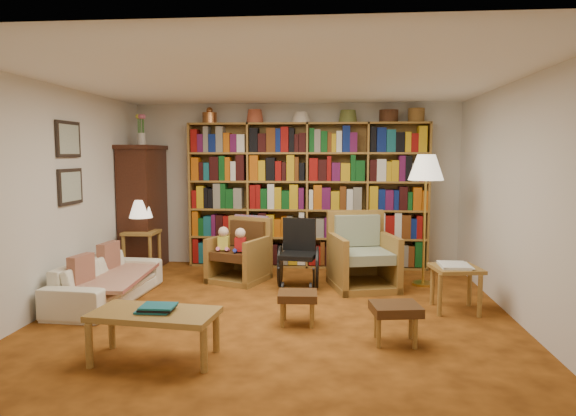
# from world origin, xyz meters

# --- Properties ---
(floor) EXTENTS (5.00, 5.00, 0.00)m
(floor) POSITION_xyz_m (0.00, 0.00, 0.00)
(floor) COLOR #A65819
(floor) RESTS_ON ground
(ceiling) EXTENTS (5.00, 5.00, 0.00)m
(ceiling) POSITION_xyz_m (0.00, 0.00, 2.50)
(ceiling) COLOR white
(ceiling) RESTS_ON wall_back
(wall_back) EXTENTS (5.00, 0.00, 5.00)m
(wall_back) POSITION_xyz_m (0.00, 2.50, 1.25)
(wall_back) COLOR silver
(wall_back) RESTS_ON floor
(wall_front) EXTENTS (5.00, 0.00, 5.00)m
(wall_front) POSITION_xyz_m (0.00, -2.50, 1.25)
(wall_front) COLOR silver
(wall_front) RESTS_ON floor
(wall_left) EXTENTS (0.00, 5.00, 5.00)m
(wall_left) POSITION_xyz_m (-2.50, 0.00, 1.25)
(wall_left) COLOR silver
(wall_left) RESTS_ON floor
(wall_right) EXTENTS (0.00, 5.00, 5.00)m
(wall_right) POSITION_xyz_m (2.50, 0.00, 1.25)
(wall_right) COLOR silver
(wall_right) RESTS_ON floor
(bookshelf) EXTENTS (3.60, 0.30, 2.42)m
(bookshelf) POSITION_xyz_m (0.20, 2.33, 1.17)
(bookshelf) COLOR #A27632
(bookshelf) RESTS_ON floor
(curio_cabinet) EXTENTS (0.50, 0.95, 2.40)m
(curio_cabinet) POSITION_xyz_m (-2.25, 2.00, 0.95)
(curio_cabinet) COLOR #3E1E11
(curio_cabinet) RESTS_ON floor
(framed_pictures) EXTENTS (0.03, 0.52, 0.97)m
(framed_pictures) POSITION_xyz_m (-2.48, 0.30, 1.62)
(framed_pictures) COLOR black
(framed_pictures) RESTS_ON wall_left
(sofa) EXTENTS (1.75, 0.77, 0.50)m
(sofa) POSITION_xyz_m (-2.05, 0.25, 0.25)
(sofa) COLOR #F1E9CC
(sofa) RESTS_ON floor
(sofa_throw) EXTENTS (0.86, 1.47, 0.04)m
(sofa_throw) POSITION_xyz_m (-2.00, 0.25, 0.30)
(sofa_throw) COLOR beige
(sofa_throw) RESTS_ON sofa
(cushion_left) EXTENTS (0.15, 0.37, 0.36)m
(cushion_left) POSITION_xyz_m (-2.18, 0.60, 0.45)
(cushion_left) COLOR maroon
(cushion_left) RESTS_ON sofa
(cushion_right) EXTENTS (0.17, 0.36, 0.34)m
(cushion_right) POSITION_xyz_m (-2.18, -0.10, 0.45)
(cushion_right) COLOR maroon
(cushion_right) RESTS_ON sofa
(side_table_lamp) EXTENTS (0.46, 0.46, 0.63)m
(side_table_lamp) POSITION_xyz_m (-2.15, 1.62, 0.48)
(side_table_lamp) COLOR #A27632
(side_table_lamp) RESTS_ON floor
(table_lamp) EXTENTS (0.33, 0.33, 0.45)m
(table_lamp) POSITION_xyz_m (-2.15, 1.62, 0.94)
(table_lamp) COLOR gold
(table_lamp) RESTS_ON side_table_lamp
(armchair_leather) EXTENTS (0.93, 0.93, 0.87)m
(armchair_leather) POSITION_xyz_m (-0.68, 1.43, 0.36)
(armchair_leather) COLOR #A27632
(armchair_leather) RESTS_ON floor
(armchair_sage) EXTENTS (0.98, 1.00, 0.97)m
(armchair_sage) POSITION_xyz_m (0.99, 1.21, 0.37)
(armchair_sage) COLOR #A27632
(armchair_sage) RESTS_ON floor
(wheelchair) EXTENTS (0.51, 0.72, 0.89)m
(wheelchair) POSITION_xyz_m (0.15, 1.08, 0.41)
(wheelchair) COLOR black
(wheelchair) RESTS_ON floor
(floor_lamp) EXTENTS (0.46, 0.46, 1.73)m
(floor_lamp) POSITION_xyz_m (1.79, 1.36, 1.49)
(floor_lamp) COLOR gold
(floor_lamp) RESTS_ON floor
(side_table_papers) EXTENTS (0.56, 0.56, 0.53)m
(side_table_papers) POSITION_xyz_m (1.95, 0.23, 0.42)
(side_table_papers) COLOR #A27632
(side_table_papers) RESTS_ON floor
(footstool_a) EXTENTS (0.41, 0.35, 0.33)m
(footstool_a) POSITION_xyz_m (0.24, -0.37, 0.27)
(footstool_a) COLOR #512E15
(footstool_a) RESTS_ON floor
(footstool_b) EXTENTS (0.48, 0.43, 0.37)m
(footstool_b) POSITION_xyz_m (1.17, -0.82, 0.30)
(footstool_b) COLOR #512E15
(footstool_b) RESTS_ON floor
(coffee_table) EXTENTS (1.09, 0.63, 0.47)m
(coffee_table) POSITION_xyz_m (-0.89, -1.38, 0.37)
(coffee_table) COLOR #A27632
(coffee_table) RESTS_ON floor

